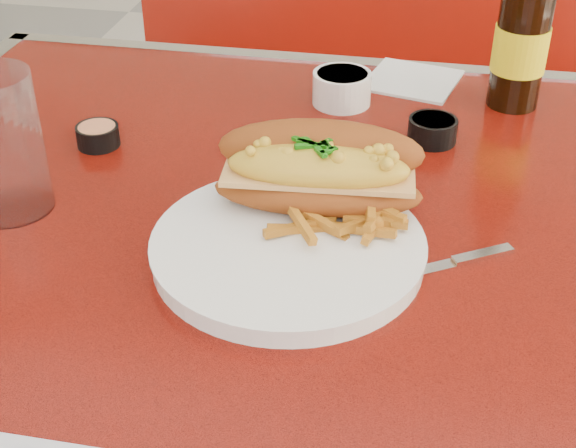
% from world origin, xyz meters
% --- Properties ---
extents(diner_table, '(1.23, 0.83, 0.77)m').
position_xyz_m(diner_table, '(0.00, 0.00, 0.61)').
color(diner_table, red).
rests_on(diner_table, ground).
extents(booth_bench_far, '(1.20, 0.51, 0.90)m').
position_xyz_m(booth_bench_far, '(0.00, 0.81, 0.29)').
color(booth_bench_far, maroon).
rests_on(booth_bench_far, ground).
extents(dinner_plate, '(0.37, 0.37, 0.02)m').
position_xyz_m(dinner_plate, '(-0.05, -0.12, 0.78)').
color(dinner_plate, white).
rests_on(dinner_plate, diner_table).
extents(mac_hoagie, '(0.23, 0.12, 0.10)m').
position_xyz_m(mac_hoagie, '(-0.03, -0.04, 0.83)').
color(mac_hoagie, '#934617').
rests_on(mac_hoagie, dinner_plate).
extents(fries_pile, '(0.12, 0.11, 0.03)m').
position_xyz_m(fries_pile, '(-0.02, -0.06, 0.80)').
color(fries_pile, orange).
rests_on(fries_pile, dinner_plate).
extents(fork, '(0.02, 0.15, 0.00)m').
position_xyz_m(fork, '(-0.01, -0.05, 0.79)').
color(fork, silver).
rests_on(fork, dinner_plate).
extents(gravy_ramekin, '(0.10, 0.10, 0.04)m').
position_xyz_m(gravy_ramekin, '(-0.05, 0.25, 0.79)').
color(gravy_ramekin, white).
rests_on(gravy_ramekin, diner_table).
extents(sauce_cup_left, '(0.05, 0.05, 0.03)m').
position_xyz_m(sauce_cup_left, '(-0.33, 0.07, 0.78)').
color(sauce_cup_left, black).
rests_on(sauce_cup_left, diner_table).
extents(sauce_cup_right, '(0.08, 0.08, 0.03)m').
position_xyz_m(sauce_cup_right, '(0.08, 0.16, 0.79)').
color(sauce_cup_right, black).
rests_on(sauce_cup_right, diner_table).
extents(beer_bottle, '(0.09, 0.09, 0.28)m').
position_xyz_m(beer_bottle, '(0.18, 0.29, 0.88)').
color(beer_bottle, black).
rests_on(beer_bottle, diner_table).
extents(water_tumbler, '(0.12, 0.12, 0.16)m').
position_xyz_m(water_tumbler, '(-0.37, -0.08, 0.85)').
color(water_tumbler, '#A4C1D3').
rests_on(water_tumbler, diner_table).
extents(knife, '(0.16, 0.11, 0.01)m').
position_xyz_m(knife, '(0.11, -0.10, 0.77)').
color(knife, silver).
rests_on(knife, diner_table).
extents(paper_napkin, '(0.15, 0.15, 0.00)m').
position_xyz_m(paper_napkin, '(0.05, 0.34, 0.77)').
color(paper_napkin, silver).
rests_on(paper_napkin, diner_table).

